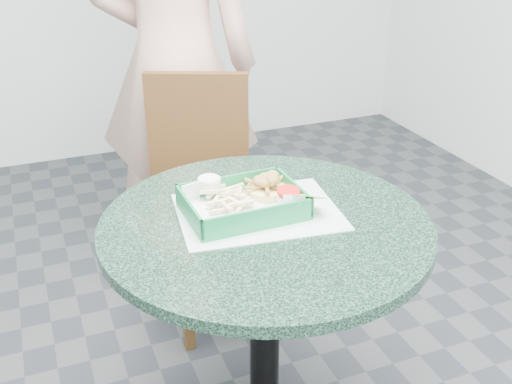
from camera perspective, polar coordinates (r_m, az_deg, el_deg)
name	(u,v)px	position (r m, az deg, el deg)	size (l,w,h in m)	color
cafe_table	(265,283)	(1.59, 0.87, -8.66)	(0.83, 0.83, 0.75)	black
dining_chair	(207,184)	(2.23, -4.69, 0.78)	(0.38, 0.38, 0.93)	#321E13
diner_person	(171,17)	(2.37, -8.06, 16.19)	(0.79, 0.52, 2.17)	#DEA894
placemat	(258,219)	(1.53, 0.20, -2.54)	(0.40, 0.30, 0.00)	#AECFC3
food_basket	(243,214)	(1.52, -1.24, -2.09)	(0.29, 0.21, 0.06)	#13723C
crab_sandwich	(267,190)	(1.57, 1.07, 0.20)	(0.11, 0.11, 0.07)	#EDD078
fries_pile	(230,202)	(1.54, -2.51, -0.93)	(0.11, 0.12, 0.04)	beige
sauce_ramekin	(210,190)	(1.57, -4.39, 0.21)	(0.06, 0.06, 0.03)	silver
garnish_cup	(294,206)	(1.51, 3.66, -1.32)	(0.10, 0.10, 0.04)	white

